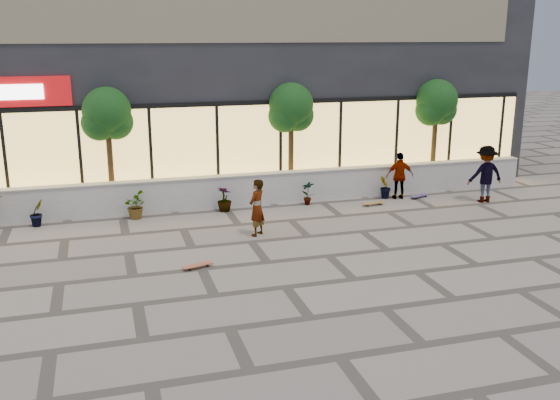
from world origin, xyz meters
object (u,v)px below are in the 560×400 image
object	(u,v)px
skater_center	(257,208)
skateboard_center	(198,265)
tree_east	(436,105)
skater_right_near	(400,176)
tree_midwest	(107,117)
skateboard_right_near	(373,203)
skateboard_right_far	(419,196)
tree_mideast	(291,110)
skater_right_far	(485,174)

from	to	relation	value
skater_center	skateboard_center	distance (m)	2.98
tree_east	skater_center	world-z (taller)	tree_east
skater_center	skater_right_near	bearing A→B (deg)	159.35
tree_east	tree_midwest	bearing A→B (deg)	180.00
skater_right_near	skateboard_right_near	size ratio (longest dim) A/B	2.00
tree_east	skater_right_near	size ratio (longest dim) A/B	2.43
skateboard_right_far	tree_mideast	bearing A→B (deg)	138.85
tree_midwest	skateboard_right_far	xyz separation A→B (m)	(10.19, -1.50, -2.90)
skater_center	skateboard_right_near	world-z (taller)	skater_center
skater_right_near	skateboard_right_near	bearing A→B (deg)	34.67
tree_mideast	tree_east	bearing A→B (deg)	0.00
tree_midwest	skateboard_right_near	size ratio (longest dim) A/B	4.88
skater_center	skateboard_center	size ratio (longest dim) A/B	2.03
tree_east	skater_right_near	bearing A→B (deg)	-145.63
tree_mideast	skateboard_right_far	size ratio (longest dim) A/B	4.75
skater_right_near	skateboard_center	xyz separation A→B (m)	(-7.67, -4.58, -0.73)
tree_midwest	tree_east	xyz separation A→B (m)	(11.50, 0.00, 0.00)
skateboard_right_near	skater_right_near	bearing A→B (deg)	18.74
skater_right_near	skateboard_center	distance (m)	8.97
tree_east	skater_right_far	distance (m)	3.30
skater_right_far	skater_right_near	bearing A→B (deg)	-21.52
tree_mideast	tree_east	distance (m)	5.50
tree_midwest	skater_center	world-z (taller)	tree_midwest
tree_midwest	skateboard_right_near	distance (m)	8.96
tree_midwest	skater_center	size ratio (longest dim) A/B	2.43
tree_midwest	skateboard_right_far	world-z (taller)	tree_midwest
skater_right_far	skateboard_right_near	world-z (taller)	skater_right_far
tree_midwest	skater_right_far	bearing A→B (deg)	-11.94
skater_center	skateboard_center	xyz separation A→B (m)	(-2.01, -2.07, -0.73)
tree_east	skateboard_center	xyz separation A→B (m)	(-9.72, -5.98, -2.91)
tree_midwest	skater_center	bearing A→B (deg)	-45.89
skater_right_far	skateboard_right_far	world-z (taller)	skater_right_far
skateboard_center	tree_midwest	bearing A→B (deg)	89.33
skater_right_near	skateboard_right_far	xyz separation A→B (m)	(0.74, -0.10, -0.72)
skater_right_near	tree_midwest	bearing A→B (deg)	1.37
skateboard_center	skateboard_right_far	xyz separation A→B (m)	(8.41, 4.48, 0.00)
tree_mideast	skater_right_near	bearing A→B (deg)	-22.07
skater_right_far	tree_midwest	bearing A→B (deg)	-9.49
skater_right_near	skateboard_center	world-z (taller)	skater_right_near
tree_mideast	skateboard_center	bearing A→B (deg)	-125.19
skater_center	skateboard_center	world-z (taller)	skater_center
skater_right_far	skateboard_right_far	size ratio (longest dim) A/B	2.31
skater_center	skateboard_right_far	world-z (taller)	skater_center
tree_midwest	skater_right_near	xyz separation A→B (m)	(9.45, -1.40, -2.18)
tree_east	skateboard_right_far	bearing A→B (deg)	-131.09
tree_mideast	skateboard_right_near	world-z (taller)	tree_mideast
skater_center	skater_right_far	bearing A→B (deg)	144.85
tree_midwest	tree_east	distance (m)	11.50
tree_midwest	tree_mideast	xyz separation A→B (m)	(6.00, 0.00, 0.00)
tree_east	skateboard_right_near	xyz separation A→B (m)	(-3.26, -1.96, -2.91)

